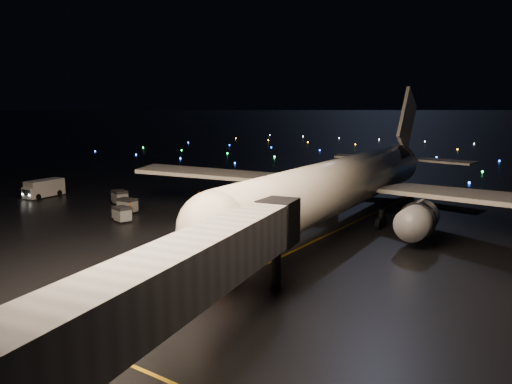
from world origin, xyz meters
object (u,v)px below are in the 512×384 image
baggage_cart_2 (128,206)px  pushback_tug (109,317)px  airliner (353,153)px  service_truck (45,188)px  crew_c (131,211)px  baggage_cart_1 (120,197)px  belt_loader (192,230)px  baggage_cart_0 (122,214)px

baggage_cart_2 → pushback_tug: bearing=-47.2°
airliner → service_truck: airliner is taller
pushback_tug → baggage_cart_2: pushback_tug is taller
service_truck → airliner: bearing=8.8°
crew_c → baggage_cart_2: (-2.72, 1.90, -0.03)m
airliner → baggage_cart_1: 31.05m
pushback_tug → service_truck: 48.07m
belt_loader → baggage_cart_0: (-13.75, 3.51, -0.90)m
airliner → service_truck: 44.07m
pushback_tug → baggage_cart_2: (-24.18, 22.40, -0.06)m
belt_loader → baggage_cart_1: 23.92m
belt_loader → baggage_cart_1: belt_loader is taller
airliner → belt_loader: 20.77m
baggage_cart_0 → service_truck: bearing=-177.7°
baggage_cart_0 → baggage_cart_1: size_ratio=0.93×
service_truck → baggage_cart_0: size_ratio=3.32×
airliner → service_truck: size_ratio=8.08×
airliner → crew_c: size_ratio=29.28×
crew_c → baggage_cart_2: crew_c is taller
baggage_cart_0 → baggage_cart_2: bearing=144.3°
airliner → baggage_cart_0: bearing=-148.0°
belt_loader → crew_c: belt_loader is taller
pushback_tug → airliner: bearing=65.5°
airliner → belt_loader: size_ratio=7.52×
baggage_cart_1 → belt_loader: bearing=-6.0°
crew_c → baggage_cart_1: size_ratio=0.85×
pushback_tug → service_truck: size_ratio=0.60×
pushback_tug → baggage_cart_1: pushback_tug is taller
service_truck → pushback_tug: bearing=-34.3°
belt_loader → baggage_cart_1: size_ratio=3.32×
baggage_cart_2 → airliner: bearing=21.0°
airliner → crew_c: airliner is taller
airliner → baggage_cart_0: size_ratio=26.79×
airliner → baggage_cart_1: (-29.07, -8.51, -6.81)m
crew_c → baggage_cart_2: bearing=-144.5°
baggage_cart_0 → baggage_cart_1: bearing=154.1°
pushback_tug → baggage_cart_0: (-21.12, 18.91, -0.10)m
airliner → baggage_cart_2: size_ratio=25.71×
belt_loader → baggage_cart_1: bearing=138.8°
service_truck → belt_loader: bearing=-18.0°
airliner → pushback_tug: 34.54m
belt_loader → service_truck: bearing=151.2°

